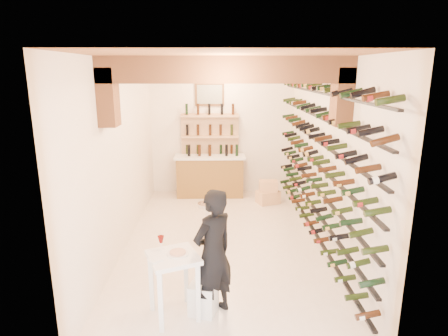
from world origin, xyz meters
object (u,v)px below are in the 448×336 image
back_counter (210,175)px  white_stool (203,298)px  wine_rack (313,158)px  chrome_barstool (207,218)px  crate_lower (268,197)px  person (213,253)px  tasting_table (173,266)px

back_counter → white_stool: back_counter is taller
wine_rack → chrome_barstool: bearing=176.6°
back_counter → crate_lower: 1.53m
wine_rack → person: 2.80m
tasting_table → person: (0.49, 0.05, 0.14)m
crate_lower → tasting_table: bearing=-112.3°
white_stool → chrome_barstool: (-0.00, 2.19, 0.20)m
tasting_table → person: 0.51m
back_counter → chrome_barstool: back_counter is taller
white_stool → person: 0.64m
person → crate_lower: 4.38m
back_counter → person: size_ratio=1.03×
person → white_stool: bearing=-49.2°
chrome_barstool → back_counter: bearing=89.8°
crate_lower → back_counter: bearing=156.2°
back_counter → tasting_table: bearing=-94.4°
wine_rack → white_stool: (-1.84, -2.08, -1.35)m
white_stool → chrome_barstool: 2.20m
back_counter → person: 4.76m
wine_rack → tasting_table: size_ratio=5.63×
wine_rack → back_counter: size_ratio=3.35×
tasting_table → chrome_barstool: (0.35, 2.25, -0.28)m
white_stool → person: bearing=-6.4°
tasting_table → crate_lower: bearing=44.9°
white_stool → person: size_ratio=0.24×
wine_rack → chrome_barstool: wine_rack is taller
crate_lower → wine_rack: bearing=-77.0°
tasting_table → chrome_barstool: tasting_table is taller
tasting_table → white_stool: (0.36, 0.06, -0.48)m
tasting_table → chrome_barstool: size_ratio=1.45×
back_counter → person: bearing=-88.5°
white_stool → crate_lower: white_stool is taller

